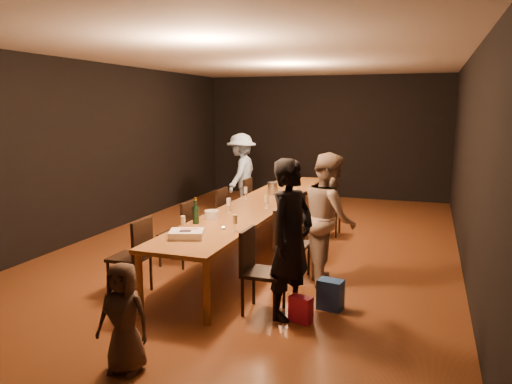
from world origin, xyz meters
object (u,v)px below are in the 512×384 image
(plate_stack, at_px, (212,214))
(man_blue, at_px, (241,174))
(chair_right_3, at_px, (328,209))
(chair_left_3, at_px, (238,203))
(woman_tan, at_px, (329,218))
(table, at_px, (261,205))
(ice_bucket, at_px, (273,188))
(chair_left_2, at_px, (212,216))
(woman_birthday, at_px, (291,239))
(chair_left_1, at_px, (177,233))
(chair_right_1, at_px, (292,244))
(chair_left_0, at_px, (129,256))
(champagne_bottle, at_px, (196,210))
(birthday_cake, at_px, (187,234))
(child, at_px, (123,318))
(chair_right_0, at_px, (264,272))
(chair_right_2, at_px, (313,224))

(plate_stack, bearing_deg, man_blue, 104.92)
(chair_right_3, bearing_deg, chair_left_3, -90.00)
(chair_right_3, bearing_deg, woman_tan, 11.23)
(table, bearing_deg, ice_bucket, 93.24)
(chair_left_2, height_order, chair_left_3, same)
(man_blue, distance_m, ice_bucket, 1.94)
(table, bearing_deg, chair_right_3, 54.69)
(woman_tan, bearing_deg, woman_birthday, 150.54)
(man_blue, bearing_deg, chair_left_1, 4.45)
(chair_right_1, height_order, ice_bucket, ice_bucket)
(chair_right_1, distance_m, chair_left_0, 2.08)
(champagne_bottle, bearing_deg, birthday_cake, -72.53)
(chair_right_1, distance_m, ice_bucket, 2.22)
(chair_right_3, bearing_deg, chair_left_1, -35.31)
(chair_left_0, bearing_deg, child, -148.14)
(chair_right_0, relative_size, plate_stack, 4.71)
(chair_right_2, bearing_deg, champagne_bottle, -34.75)
(chair_right_0, bearing_deg, woman_birthday, 92.76)
(woman_birthday, bearing_deg, champagne_bottle, 84.43)
(woman_birthday, relative_size, champagne_bottle, 4.95)
(chair_right_2, distance_m, champagne_bottle, 2.09)
(chair_right_3, relative_size, woman_tan, 0.56)
(chair_left_3, xyz_separation_m, man_blue, (-0.37, 1.13, 0.38))
(table, height_order, chair_left_3, chair_left_3)
(ice_bucket, bearing_deg, chair_left_0, -104.14)
(chair_left_0, bearing_deg, woman_birthday, -89.59)
(chair_left_3, xyz_separation_m, child, (0.97, -5.16, 0.01))
(chair_right_0, xyz_separation_m, chair_left_2, (-1.70, 2.40, 0.00))
(chair_right_2, distance_m, chair_left_2, 1.70)
(chair_right_1, relative_size, chair_right_2, 1.00)
(chair_left_1, bearing_deg, chair_right_2, -54.78)
(man_blue, distance_m, birthday_cake, 4.82)
(plate_stack, relative_size, champagne_bottle, 0.57)
(chair_left_2, relative_size, woman_tan, 0.56)
(chair_left_1, bearing_deg, champagne_bottle, -131.50)
(woman_birthday, xyz_separation_m, plate_stack, (-1.39, 1.05, -0.05))
(chair_right_2, height_order, chair_right_3, same)
(chair_right_0, relative_size, chair_left_2, 1.00)
(table, relative_size, woman_tan, 3.58)
(chair_left_1, bearing_deg, woman_birthday, -120.66)
(table, bearing_deg, birthday_cake, -92.39)
(chair_right_0, bearing_deg, plate_stack, -134.27)
(chair_right_3, relative_size, ice_bucket, 4.63)
(chair_right_0, height_order, chair_right_3, same)
(man_blue, bearing_deg, chair_right_1, 28.83)
(chair_right_0, bearing_deg, child, -24.93)
(chair_right_0, distance_m, child, 1.73)
(chair_left_2, bearing_deg, chair_right_3, -54.78)
(woman_tan, bearing_deg, table, 26.98)
(woman_birthday, bearing_deg, man_blue, 46.97)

